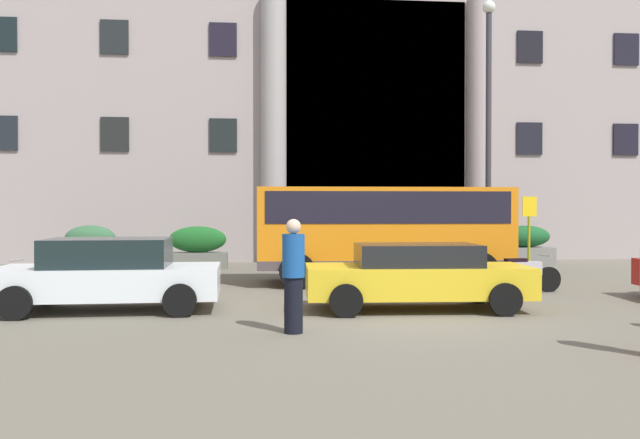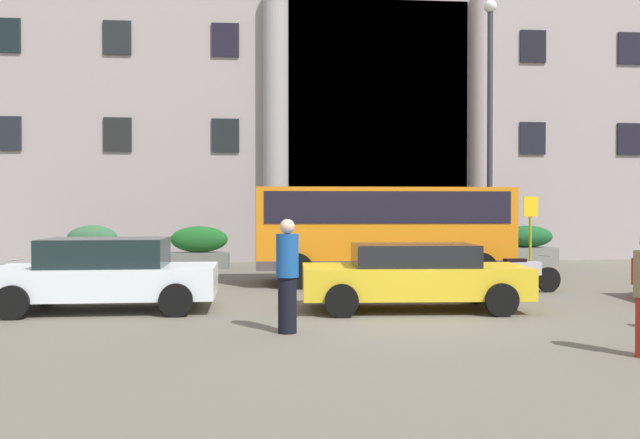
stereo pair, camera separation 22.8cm
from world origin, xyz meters
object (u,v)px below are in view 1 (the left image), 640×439
object	(u,v)px
orange_minibus	(382,226)
bus_stop_sign	(529,226)
hedge_planter_west	(90,248)
motorcycle_near_kerb	(521,274)
hedge_planter_far_east	(525,246)
parked_estate_mid	(417,275)
pedestrian_child_trailing	(293,275)
parked_hatchback_near	(109,274)
hedge_planter_entrance_left	(198,248)
lamppost_plaza_centre	(489,116)
hedge_planter_far_west	(399,249)

from	to	relation	value
orange_minibus	bus_stop_sign	distance (m)	5.17
orange_minibus	bus_stop_sign	world-z (taller)	orange_minibus
hedge_planter_west	motorcycle_near_kerb	distance (m)	13.82
bus_stop_sign	hedge_planter_west	xyz separation A→B (m)	(-13.70, 3.14, -0.78)
hedge_planter_far_east	parked_estate_mid	bearing A→B (deg)	-122.76
pedestrian_child_trailing	parked_estate_mid	bearing A→B (deg)	121.08
orange_minibus	parked_hatchback_near	bearing A→B (deg)	-144.01
bus_stop_sign	orange_minibus	bearing A→B (deg)	-159.71
bus_stop_sign	parked_hatchback_near	bearing A→B (deg)	-151.25
hedge_planter_far_east	hedge_planter_entrance_left	world-z (taller)	hedge_planter_entrance_left
hedge_planter_west	parked_estate_mid	xyz separation A→B (m)	(8.64, -9.64, -0.02)
orange_minibus	parked_estate_mid	world-z (taller)	orange_minibus
orange_minibus	hedge_planter_far_east	xyz separation A→B (m)	(6.11, 5.12, -0.86)
pedestrian_child_trailing	lamppost_plaza_centre	size ratio (longest dim) A/B	0.21
hedge_planter_far_west	pedestrian_child_trailing	world-z (taller)	pedestrian_child_trailing
hedge_planter_far_east	hedge_planter_entrance_left	size ratio (longest dim) A/B	0.96
motorcycle_near_kerb	lamppost_plaza_centre	xyz separation A→B (m)	(1.06, 5.18, 4.47)
orange_minibus	hedge_planter_far_east	bearing A→B (deg)	41.40
parked_estate_mid	lamppost_plaza_centre	size ratio (longest dim) A/B	0.52
hedge_planter_far_east	pedestrian_child_trailing	bearing A→B (deg)	-126.37
hedge_planter_far_west	motorcycle_near_kerb	xyz separation A→B (m)	(1.28, -7.68, -0.14)
orange_minibus	lamppost_plaza_centre	world-z (taller)	lamppost_plaza_centre
hedge_planter_far_west	motorcycle_near_kerb	world-z (taller)	hedge_planter_far_west
orange_minibus	lamppost_plaza_centre	distance (m)	5.92
bus_stop_sign	hedge_planter_far_east	distance (m)	3.64
orange_minibus	hedge_planter_far_west	world-z (taller)	orange_minibus
orange_minibus	motorcycle_near_kerb	distance (m)	3.88
lamppost_plaza_centre	pedestrian_child_trailing	bearing A→B (deg)	-124.50
hedge_planter_west	parked_hatchback_near	bearing A→B (deg)	-74.12
bus_stop_sign	hedge_planter_far_west	distance (m)	4.87
motorcycle_near_kerb	lamppost_plaza_centre	world-z (taller)	lamppost_plaza_centre
parked_estate_mid	lamppost_plaza_centre	world-z (taller)	lamppost_plaza_centre
hedge_planter_entrance_left	bus_stop_sign	bearing A→B (deg)	-16.65
hedge_planter_far_west	parked_hatchback_near	size ratio (longest dim) A/B	0.46
hedge_planter_far_west	parked_estate_mid	size ratio (longest dim) A/B	0.45
parked_estate_mid	motorcycle_near_kerb	world-z (taller)	parked_estate_mid
bus_stop_sign	hedge_planter_far_west	xyz separation A→B (m)	(-3.24, 3.52, -0.88)
parked_estate_mid	parked_hatchback_near	distance (m)	6.03
parked_hatchback_near	motorcycle_near_kerb	xyz separation A→B (m)	(9.11, 1.92, -0.27)
hedge_planter_west	pedestrian_child_trailing	distance (m)	13.34
orange_minibus	hedge_planter_entrance_left	distance (m)	7.25
orange_minibus	hedge_planter_west	world-z (taller)	orange_minibus
bus_stop_sign	motorcycle_near_kerb	distance (m)	4.71
orange_minibus	pedestrian_child_trailing	xyz separation A→B (m)	(-2.76, -6.94, -0.61)
parked_hatchback_near	pedestrian_child_trailing	distance (m)	4.37
hedge_planter_far_east	parked_estate_mid	world-z (taller)	hedge_planter_far_east
bus_stop_sign	lamppost_plaza_centre	size ratio (longest dim) A/B	0.28
parked_hatchback_near	pedestrian_child_trailing	bearing A→B (deg)	-38.91
orange_minibus	parked_hatchback_near	world-z (taller)	orange_minibus
lamppost_plaza_centre	orange_minibus	bearing A→B (deg)	-144.40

